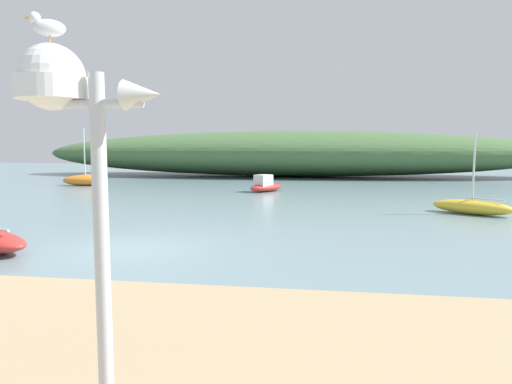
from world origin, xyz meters
The scene contains 7 objects.
ground_plane centered at (0.00, 0.00, 0.00)m, with size 120.00×120.00×0.00m, color gray.
distant_hill centered at (1.80, 31.81, 2.11)m, with size 48.54×11.40×4.22m, color #476B3D.
mast_structure centered at (3.19, -8.29, 2.99)m, with size 1.16×0.55×3.36m.
seagull_on_radar centered at (3.06, -8.30, 3.69)m, with size 0.30×0.21×0.22m.
sailboat_by_sandbar centered at (11.11, 8.23, 0.31)m, with size 3.22×2.65×3.27m.
sailboat_far_right centered at (-11.81, 18.72, 0.40)m, with size 3.27×1.83×4.04m.
motorboat_near_shore centered at (1.45, 16.32, 0.38)m, with size 2.31×2.81×1.06m.
Camera 1 is at (5.18, -11.61, 2.77)m, focal length 32.22 mm.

